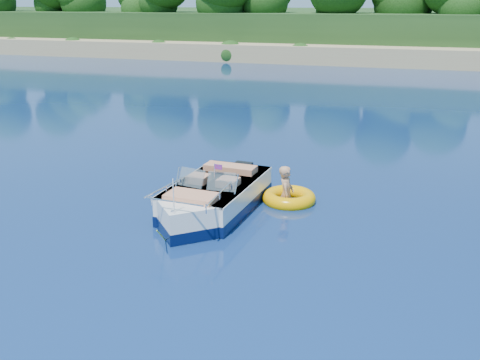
# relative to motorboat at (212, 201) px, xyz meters

# --- Properties ---
(ground) EXTENTS (160.00, 160.00, 0.00)m
(ground) POSITION_rel_motorboat_xyz_m (1.98, -0.97, -0.33)
(ground) COLOR #09193F
(ground) RESTS_ON ground
(shoreline) EXTENTS (170.00, 59.00, 6.00)m
(shoreline) POSITION_rel_motorboat_xyz_m (1.98, 62.81, 0.65)
(shoreline) COLOR tan
(shoreline) RESTS_ON ground
(motorboat) EXTENTS (2.01, 5.05, 1.68)m
(motorboat) POSITION_rel_motorboat_xyz_m (0.00, 0.00, 0.00)
(motorboat) COLOR white
(motorboat) RESTS_ON ground
(tow_tube) EXTENTS (1.79, 1.79, 0.37)m
(tow_tube) POSITION_rel_motorboat_xyz_m (1.65, 1.38, -0.23)
(tow_tube) COLOR #FFAB00
(tow_tube) RESTS_ON ground
(boy) EXTENTS (0.54, 0.93, 1.72)m
(boy) POSITION_rel_motorboat_xyz_m (1.59, 1.29, -0.33)
(boy) COLOR tan
(boy) RESTS_ON ground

